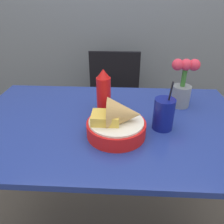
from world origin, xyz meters
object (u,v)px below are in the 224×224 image
Objects in this scene: ketchup_bottle at (104,92)px; flower_vase at (183,85)px; chair_far_window at (114,98)px; drink_cup at (164,115)px; food_basket at (118,122)px.

flower_vase is (0.36, 0.09, 0.01)m from ketchup_bottle.
chair_far_window is 0.80m from flower_vase.
flower_vase is at bearing 60.95° from drink_cup.
chair_far_window is 3.75× the size of flower_vase.
chair_far_window is 0.94m from food_basket.
ketchup_bottle is at bearing -91.19° from chair_far_window.
drink_cup is (0.23, -0.82, 0.32)m from chair_far_window.
food_basket is at bearing -68.64° from ketchup_bottle.
flower_vase is (0.35, -0.62, 0.37)m from chair_far_window.
food_basket is 1.11× the size of ketchup_bottle.
flower_vase is (0.11, 0.21, 0.05)m from drink_cup.
ketchup_bottle is (-0.01, -0.70, 0.36)m from chair_far_window.
chair_far_window is 3.80× the size of food_basket.
ketchup_bottle is at bearing 111.36° from food_basket.
drink_cup reaches higher than food_basket.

